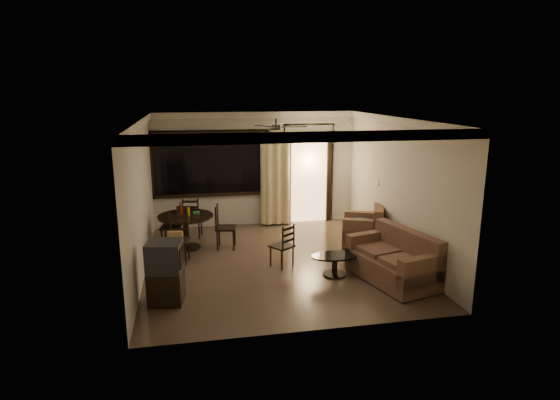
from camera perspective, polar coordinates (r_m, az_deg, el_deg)
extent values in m
plane|color=#7F6651|center=(9.33, -0.46, -7.55)|extent=(5.50, 5.50, 0.00)
plane|color=beige|center=(11.59, -2.99, 3.77)|extent=(5.00, 0.00, 5.00)
plane|color=beige|center=(6.33, 4.11, -4.44)|extent=(5.00, 0.00, 5.00)
plane|color=beige|center=(8.83, -16.64, 0.16)|extent=(0.00, 5.50, 5.50)
plane|color=beige|center=(9.69, 14.21, 1.46)|extent=(0.00, 5.50, 5.50)
plane|color=white|center=(8.73, -0.50, 9.88)|extent=(5.50, 5.50, 0.00)
cube|color=black|center=(11.43, -8.46, 4.39)|extent=(2.70, 0.04, 1.45)
cylinder|color=black|center=(11.25, -8.06, 8.40)|extent=(3.20, 0.03, 0.03)
cube|color=#FFC684|center=(11.87, 3.53, 2.27)|extent=(0.91, 0.03, 2.08)
cube|color=white|center=(10.64, 11.73, 2.09)|extent=(0.02, 0.18, 0.12)
cylinder|color=black|center=(8.73, -0.50, 9.48)|extent=(0.03, 0.03, 0.12)
cylinder|color=black|center=(8.74, -0.50, 8.90)|extent=(0.16, 0.16, 0.08)
cylinder|color=black|center=(10.09, -11.45, -1.95)|extent=(1.17, 1.17, 0.04)
cylinder|color=black|center=(10.19, -11.36, -3.85)|extent=(0.12, 0.12, 0.68)
cylinder|color=black|center=(10.30, -11.27, -5.69)|extent=(0.58, 0.58, 0.03)
cylinder|color=maroon|center=(10.13, -11.98, -1.17)|extent=(0.06, 0.06, 0.22)
cylinder|color=gold|center=(10.01, -11.10, -1.42)|extent=(0.06, 0.06, 0.18)
cube|color=#24793A|center=(10.16, -10.16, -1.54)|extent=(0.14, 0.10, 0.05)
cube|color=black|center=(10.32, -13.14, -3.20)|extent=(0.49, 0.49, 0.04)
cube|color=black|center=(10.04, -6.61, -3.40)|extent=(0.49, 0.49, 0.04)
cube|color=black|center=(9.37, -12.33, -4.86)|extent=(0.49, 0.49, 0.04)
cube|color=tan|center=(9.13, -12.65, -4.71)|extent=(0.29, 0.13, 0.32)
cube|color=black|center=(10.92, -10.62, -2.16)|extent=(0.49, 0.49, 0.04)
cube|color=black|center=(7.78, -13.69, -10.23)|extent=(0.60, 0.56, 0.54)
cube|color=black|center=(7.59, -13.90, -6.70)|extent=(0.60, 0.56, 0.48)
cube|color=black|center=(7.54, -11.89, -6.73)|extent=(0.08, 0.38, 0.33)
cube|color=#452D20|center=(8.61, 13.47, -8.15)|extent=(1.27, 1.83, 0.41)
cube|color=#452D20|center=(8.70, 15.32, -5.63)|extent=(0.62, 1.66, 0.67)
cube|color=#452D20|center=(8.02, 16.87, -8.40)|extent=(0.90, 0.40, 0.52)
cube|color=#452D20|center=(9.08, 10.62, -5.47)|extent=(0.90, 0.40, 0.52)
cube|color=#452D20|center=(8.50, 13.28, -6.72)|extent=(0.97, 1.56, 0.12)
cube|color=#452D20|center=(10.41, 10.02, -4.24)|extent=(1.09, 1.09, 0.39)
cube|color=#452D20|center=(10.32, 11.88, -2.59)|extent=(0.50, 0.85, 0.64)
cube|color=#452D20|center=(10.04, 10.02, -3.73)|extent=(0.84, 0.48, 0.49)
cube|color=#452D20|center=(10.67, 10.11, -2.70)|extent=(0.84, 0.48, 0.49)
cube|color=#452D20|center=(10.35, 9.80, -3.03)|extent=(0.79, 0.82, 0.12)
ellipsoid|color=navy|center=(10.32, 9.82, -2.45)|extent=(0.36, 0.30, 0.10)
ellipsoid|color=black|center=(8.64, 6.71, -6.78)|extent=(0.88, 0.53, 0.03)
cylinder|color=black|center=(8.70, 6.68, -7.93)|extent=(0.10, 0.10, 0.35)
cylinder|color=black|center=(8.76, 6.64, -8.97)|extent=(0.43, 0.43, 0.03)
cube|color=black|center=(8.99, 0.22, -5.64)|extent=(0.53, 0.53, 0.04)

